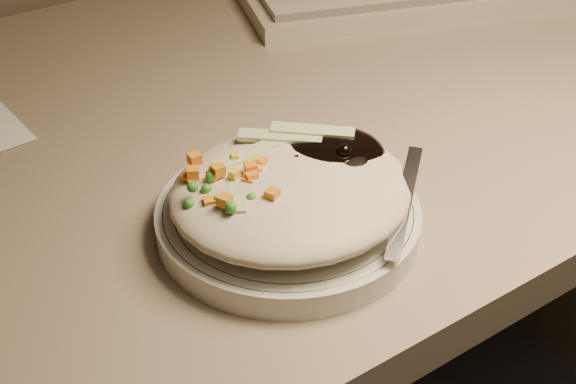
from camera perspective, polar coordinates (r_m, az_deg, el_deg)
desk at (r=0.94m, az=-2.01°, el=-4.05°), size 1.40×0.70×0.74m
plate at (r=0.64m, az=0.00°, el=-1.91°), size 0.21×0.21×0.02m
plate_rim at (r=0.63m, az=0.00°, el=-1.19°), size 0.20×0.20×0.00m
meal at (r=0.62m, az=0.37°, el=0.52°), size 0.20×0.19×0.05m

